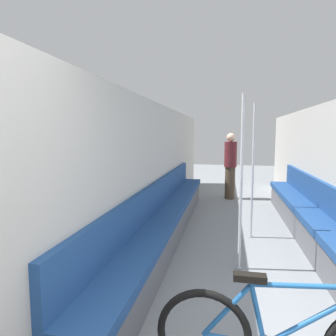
{
  "coord_description": "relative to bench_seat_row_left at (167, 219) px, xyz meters",
  "views": [
    {
      "loc": [
        -0.19,
        -0.66,
        1.6
      ],
      "look_at": [
        -0.69,
        1.85,
        1.31
      ],
      "focal_mm": 32.0,
      "sensor_mm": 36.0,
      "label": 1
    }
  ],
  "objects": [
    {
      "name": "grab_pole_near",
      "position": [
        1.04,
        -0.81,
        0.69
      ],
      "size": [
        0.08,
        0.08,
        2.06
      ],
      "color": "gray",
      "rests_on": "ground"
    },
    {
      "name": "bench_seat_row_right",
      "position": [
        2.12,
        0.0,
        0.0
      ],
      "size": [
        0.43,
        5.88,
        0.9
      ],
      "color": "#5B5B60",
      "rests_on": "ground"
    },
    {
      "name": "bench_seat_row_left",
      "position": [
        0.0,
        0.0,
        0.0
      ],
      "size": [
        0.43,
        5.88,
        0.9
      ],
      "color": "#5B5B60",
      "rests_on": "ground"
    },
    {
      "name": "grab_pole_far",
      "position": [
        1.26,
        0.34,
        0.69
      ],
      "size": [
        0.08,
        0.08,
        2.06
      ],
      "color": "gray",
      "rests_on": "ground"
    },
    {
      "name": "passenger_standing",
      "position": [
        0.95,
        3.12,
        0.52
      ],
      "size": [
        0.3,
        0.3,
        1.62
      ],
      "rotation": [
        0.0,
        0.0,
        -2.91
      ],
      "color": "#473828",
      "rests_on": "ground"
    },
    {
      "name": "wall_left",
      "position": [
        -0.24,
        0.01,
        0.73
      ],
      "size": [
        0.1,
        10.56,
        2.08
      ],
      "primitive_type": "cube",
      "color": "beige",
      "rests_on": "ground"
    }
  ]
}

